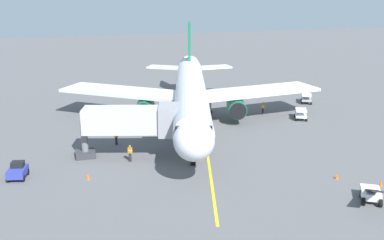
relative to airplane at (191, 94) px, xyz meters
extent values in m
plane|color=#565659|center=(-1.45, 0.30, -4.00)|extent=(220.00, 220.00, 0.00)
cube|color=yellow|center=(0.07, 6.27, -4.00)|extent=(10.74, 38.66, 0.01)
cylinder|color=silver|center=(0.07, 0.27, 0.10)|extent=(12.60, 33.80, 3.80)
ellipsoid|color=silver|center=(4.86, 17.83, 0.10)|extent=(4.53, 4.81, 3.61)
cone|color=silver|center=(-4.79, -17.58, 0.10)|extent=(4.09, 3.79, 3.42)
cube|color=black|center=(4.49, 16.48, 0.65)|extent=(3.54, 2.39, 0.90)
cube|color=silver|center=(-9.13, -1.08, -0.50)|extent=(17.54, 7.17, 0.36)
cylinder|color=#146B47|center=(-5.79, 0.83, -2.00)|extent=(3.11, 3.88, 2.30)
cylinder|color=black|center=(-5.33, 2.52, -2.00)|extent=(2.08, 0.74, 2.10)
cube|color=silver|center=(7.32, -5.56, -0.50)|extent=(16.72, 14.46, 0.36)
cylinder|color=#146B47|center=(5.41, -2.22, -2.00)|extent=(3.11, 3.88, 2.30)
cylinder|color=black|center=(5.87, -0.53, -2.00)|extent=(2.08, 0.74, 2.10)
cube|color=#146B47|center=(-4.00, -14.68, 3.90)|extent=(1.61, 4.73, 7.20)
cube|color=silver|center=(-7.01, -13.55, 0.70)|extent=(6.51, 2.71, 0.24)
cube|color=silver|center=(-0.83, -15.24, 0.70)|extent=(6.67, 5.52, 0.24)
cylinder|color=slate|center=(3.62, 13.30, -2.27)|extent=(0.24, 0.24, 2.77)
cylinder|color=black|center=(3.62, 13.30, -3.65)|extent=(0.62, 0.79, 0.70)
cylinder|color=slate|center=(-3.22, -1.94, -2.07)|extent=(0.24, 0.24, 2.77)
cylinder|color=black|center=(-3.22, -1.94, -3.45)|extent=(0.72, 1.18, 1.10)
cylinder|color=slate|center=(1.79, -3.31, -2.07)|extent=(0.24, 0.24, 2.77)
cylinder|color=black|center=(1.79, -3.31, -3.45)|extent=(0.72, 1.18, 1.10)
cube|color=#B7B7BC|center=(9.24, 9.18, -0.10)|extent=(9.37, 4.87, 2.50)
cube|color=gray|center=(4.89, 10.36, -0.10)|extent=(3.54, 3.82, 3.00)
cylinder|color=slate|center=(13.58, 7.99, -2.05)|extent=(0.70, 0.70, 3.90)
cube|color=#333338|center=(13.58, 7.99, -3.70)|extent=(2.00, 2.00, 0.60)
cylinder|color=#23232D|center=(9.37, 10.61, -3.56)|extent=(0.26, 0.26, 0.88)
cube|color=orange|center=(9.37, 10.61, -2.82)|extent=(0.44, 0.44, 0.60)
cube|color=silver|center=(9.37, 10.61, -2.82)|extent=(0.46, 0.46, 0.10)
sphere|color=#9E7051|center=(9.37, 10.61, -2.40)|extent=(0.22, 0.22, 0.22)
cylinder|color=#23232D|center=(-10.73, -1.94, -3.56)|extent=(0.26, 0.26, 0.88)
cube|color=orange|center=(-10.73, -1.94, -2.82)|extent=(0.33, 0.43, 0.60)
cube|color=silver|center=(-10.73, -1.94, -2.82)|extent=(0.34, 0.45, 0.10)
sphere|color=#9E7051|center=(-10.73, -1.94, -2.40)|extent=(0.22, 0.22, 0.22)
cylinder|color=#23232D|center=(10.02, 5.07, -3.56)|extent=(0.26, 0.26, 0.88)
cube|color=orange|center=(10.02, 5.07, -2.82)|extent=(0.44, 0.44, 0.60)
cube|color=silver|center=(10.02, 5.07, -2.82)|extent=(0.46, 0.46, 0.10)
sphere|color=tan|center=(10.02, 5.07, -2.40)|extent=(0.22, 0.22, 0.22)
cube|color=white|center=(-8.18, 24.84, -3.38)|extent=(2.40, 2.65, 0.60)
cube|color=black|center=(-7.38, 26.23, -2.48)|extent=(2.65, 3.70, 1.61)
cylinder|color=black|center=(-8.17, 26.16, -3.68)|extent=(0.54, 0.68, 0.64)
cylinder|color=black|center=(-7.04, 25.51, -3.68)|extent=(0.54, 0.68, 0.64)
cylinder|color=black|center=(-8.92, 24.86, -3.68)|extent=(0.54, 0.68, 0.64)
cylinder|color=black|center=(-7.79, 24.21, -3.68)|extent=(0.54, 0.68, 0.64)
cube|color=white|center=(-14.54, 1.59, -3.44)|extent=(2.38, 2.95, 0.24)
cube|color=silver|center=(-14.54, 1.59, -2.77)|extent=(2.38, 2.95, 0.08)
cylinder|color=slate|center=(-14.58, 2.94, -3.04)|extent=(0.06, 0.06, 0.55)
cylinder|color=slate|center=(-13.46, 2.41, -3.04)|extent=(0.06, 0.06, 0.55)
cylinder|color=slate|center=(-15.61, 0.77, -3.04)|extent=(0.06, 0.06, 0.55)
cylinder|color=slate|center=(-14.49, 0.24, -3.04)|extent=(0.06, 0.06, 0.55)
cylinder|color=black|center=(-14.72, 2.72, -3.78)|extent=(0.41, 0.50, 0.44)
cylinder|color=black|center=(-13.54, 2.17, -3.78)|extent=(0.41, 0.50, 0.44)
cylinder|color=black|center=(-15.53, 1.01, -3.78)|extent=(0.41, 0.50, 0.44)
cylinder|color=black|center=(-14.36, 0.45, -3.78)|extent=(0.41, 0.50, 0.44)
cube|color=#2D3899|center=(19.90, 12.00, -3.35)|extent=(1.91, 2.55, 0.70)
cube|color=black|center=(19.85, 11.71, -2.75)|extent=(1.25, 1.09, 0.50)
cylinder|color=black|center=(19.42, 12.91, -3.70)|extent=(0.36, 0.64, 0.60)
cylinder|color=black|center=(20.70, 12.66, -3.70)|extent=(0.36, 0.64, 0.60)
cylinder|color=black|center=(19.11, 11.34, -3.70)|extent=(0.36, 0.64, 0.60)
cylinder|color=black|center=(20.39, 11.09, -3.70)|extent=(0.36, 0.64, 0.60)
cube|color=#9E9EA3|center=(-19.65, -6.05, -3.44)|extent=(2.44, 2.95, 0.24)
cube|color=silver|center=(-19.65, -6.05, -2.77)|extent=(2.44, 2.95, 0.08)
cylinder|color=slate|center=(-19.64, -4.70, -3.04)|extent=(0.06, 0.06, 0.55)
cylinder|color=slate|center=(-18.54, -5.27, -3.04)|extent=(0.06, 0.06, 0.55)
cylinder|color=slate|center=(-20.75, -6.83, -3.04)|extent=(0.06, 0.06, 0.55)
cylinder|color=slate|center=(-19.65, -7.40, -3.04)|extent=(0.06, 0.06, 0.55)
cylinder|color=black|center=(-19.79, -4.91, -3.78)|extent=(0.42, 0.51, 0.44)
cylinder|color=black|center=(-18.63, -5.51, -3.78)|extent=(0.42, 0.51, 0.44)
cylinder|color=black|center=(-20.66, -6.59, -3.78)|extent=(0.42, 0.51, 0.44)
cylinder|color=black|center=(-19.51, -7.19, -3.78)|extent=(0.42, 0.51, 0.44)
cone|color=#F2590F|center=(-7.97, 20.26, -3.73)|extent=(0.32, 0.32, 0.55)
cone|color=#F2590F|center=(13.79, 14.04, -3.73)|extent=(0.32, 0.32, 0.55)
cone|color=#F2590F|center=(-10.76, 22.79, -3.73)|extent=(0.32, 0.32, 0.55)
camera|label=1|loc=(15.83, 54.91, 13.13)|focal=44.32mm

